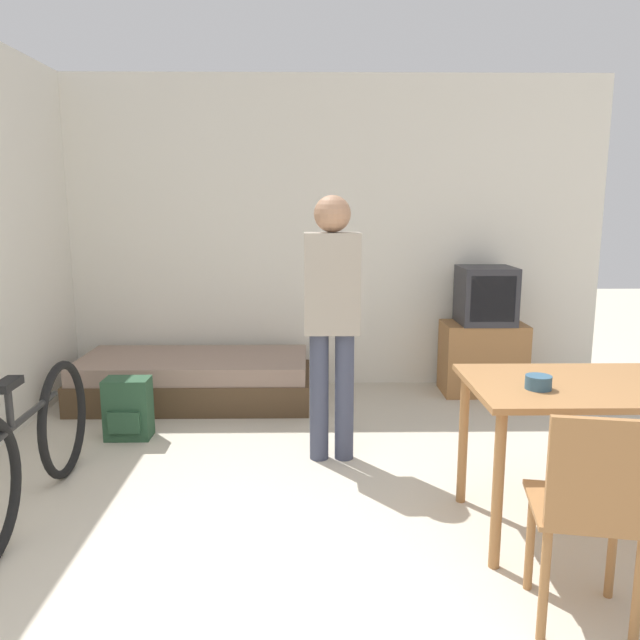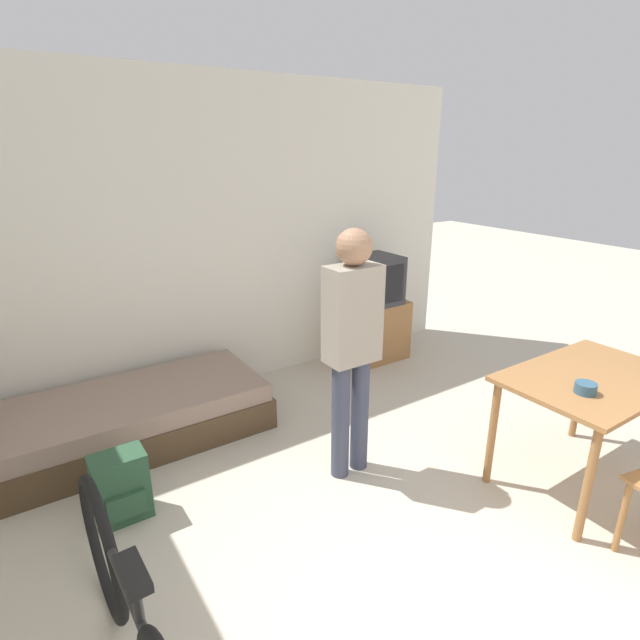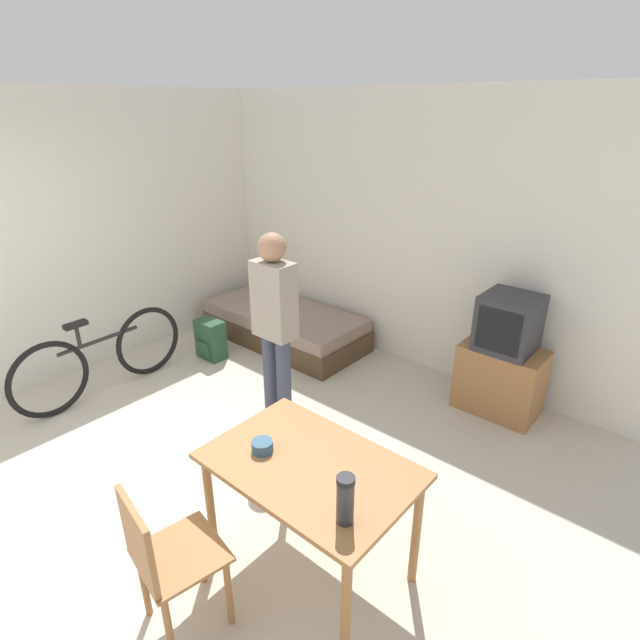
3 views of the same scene
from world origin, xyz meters
name	(u,v)px [view 2 (image 2 of 3)]	position (x,y,z in m)	size (l,w,h in m)	color
wall_back	(217,240)	(0.00, 3.64, 1.35)	(5.17, 0.06, 2.70)	silver
daybed	(138,417)	(-0.95, 3.09, 0.19)	(1.89, 0.88, 0.38)	#4C3823
tv	(373,313)	(1.50, 3.30, 0.50)	(0.69, 0.45, 1.10)	#9E6B3D
dining_table	(591,391)	(1.34, 0.97, 0.66)	(1.13, 0.75, 0.77)	#9E6B3D
bicycle	(133,624)	(-1.44, 1.18, 0.36)	(0.10, 1.68, 0.78)	black
person_standing	(352,339)	(0.15, 1.89, 0.97)	(0.34, 0.22, 1.67)	#3D4256
mate_bowl	(586,388)	(1.07, 0.88, 0.80)	(0.12, 0.12, 0.06)	#335670
backpack	(121,487)	(-1.26, 2.27, 0.21)	(0.31, 0.23, 0.43)	#284C33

